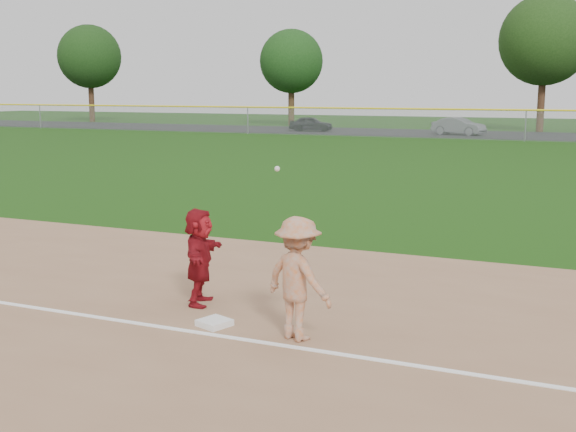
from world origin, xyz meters
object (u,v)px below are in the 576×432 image
at_px(base_runner, 199,257).
at_px(car_mid, 459,126).
at_px(car_left, 311,124).
at_px(first_base, 214,323).

relative_size(base_runner, car_mid, 0.39).
bearing_deg(base_runner, car_left, 2.61).
bearing_deg(car_left, first_base, -172.85).
bearing_deg(car_mid, base_runner, -159.36).
bearing_deg(car_mid, car_left, 104.48).
bearing_deg(car_left, car_mid, -103.73).
bearing_deg(base_runner, car_mid, -11.65).
bearing_deg(first_base, car_left, 110.03).
distance_m(first_base, base_runner, 1.32).
height_order(first_base, car_mid, car_mid).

